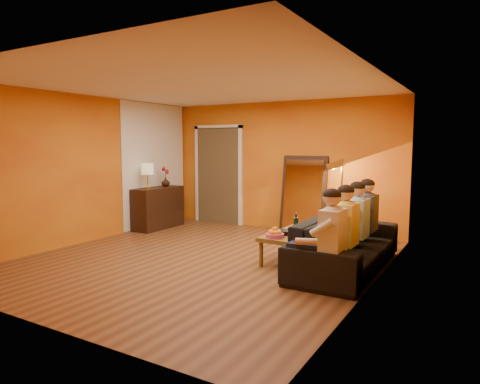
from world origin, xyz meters
The scene contains 27 objects.
room_shell centered at (0.00, 0.37, 1.30)m, with size 5.00×5.50×2.60m.
white_accent centered at (-2.48, 1.75, 1.30)m, with size 0.02×1.90×2.58m, color white.
doorway_recess centered at (-1.50, 2.83, 1.05)m, with size 1.06×0.30×2.10m, color #3F2D19.
door_jamb_left centered at (-2.07, 2.71, 1.05)m, with size 0.08×0.06×2.20m, color white.
door_jamb_right centered at (-0.93, 2.71, 1.05)m, with size 0.08×0.06×2.20m, color white.
door_header centered at (-1.50, 2.71, 2.12)m, with size 1.22×0.06×0.08m, color white.
mirror_frame centered at (0.55, 2.63, 0.76)m, with size 0.92×0.06×1.52m, color black.
mirror_glass centered at (0.55, 2.59, 0.76)m, with size 0.78×0.02×1.36m, color white.
sideboard centered at (-2.24, 1.55, 0.42)m, with size 0.44×1.18×0.85m, color black.
table_lamp centered at (-2.24, 1.25, 1.10)m, with size 0.24×0.24×0.51m, color beige, non-canonical shape.
sofa centered at (2.00, 0.62, 0.36)m, with size 0.96×2.45×0.72m, color black.
coffee_table centered at (1.20, 0.64, 0.21)m, with size 0.62×1.22×0.42m, color brown, non-canonical shape.
floor_lamp centered at (1.47, 2.10, 0.72)m, with size 0.30×0.24×1.44m, color gold, non-canonical shape.
dog centered at (1.99, 0.27, 0.29)m, with size 0.32×0.49×0.58m, color #9A6145, non-canonical shape.
person_far_left centered at (2.13, -0.38, 0.61)m, with size 0.70×0.44×1.22m, color beige, non-canonical shape.
person_mid_left centered at (2.13, 0.17, 0.61)m, with size 0.70×0.44×1.22m, color #DCC249, non-canonical shape.
person_mid_right centered at (2.13, 0.72, 0.61)m, with size 0.70×0.44×1.22m, color #9AC4EE, non-canonical shape.
person_far_right centered at (2.13, 1.27, 0.61)m, with size 0.70×0.44×1.22m, color #35363B, non-canonical shape.
fruit_bowl centered at (1.10, 0.19, 0.50)m, with size 0.26×0.26×0.16m, color #D14A86, non-canonical shape.
wine_bottle centered at (1.25, 0.59, 0.58)m, with size 0.07×0.07×0.31m, color black.
tumbler centered at (1.32, 0.76, 0.46)m, with size 0.09×0.09×0.09m, color #B27F3F.
laptop centered at (1.38, 0.99, 0.43)m, with size 0.36×0.23×0.03m, color black.
book_lower centered at (1.02, 0.44, 0.43)m, with size 0.19×0.25×0.02m, color black.
book_mid centered at (1.03, 0.45, 0.45)m, with size 0.16×0.22×0.02m, color #B41428.
book_upper centered at (1.02, 0.43, 0.47)m, with size 0.18×0.25×0.02m, color black.
vase centered at (-2.24, 1.80, 0.94)m, with size 0.18×0.18×0.19m, color black.
flowers centered at (-2.24, 1.80, 1.18)m, with size 0.17×0.17×0.42m, color #B41428, non-canonical shape.
Camera 1 is at (3.68, -5.19, 1.73)m, focal length 32.00 mm.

